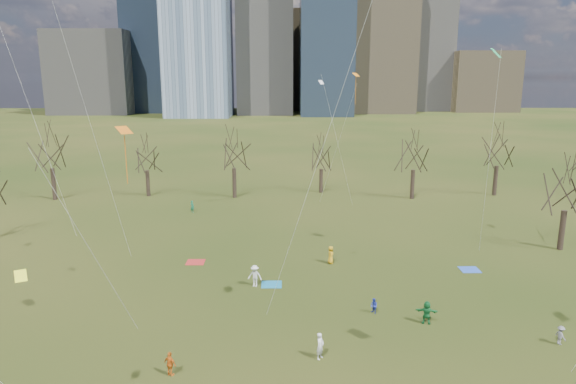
{
  "coord_description": "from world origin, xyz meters",
  "views": [
    {
      "loc": [
        -0.41,
        -28.25,
        16.0
      ],
      "look_at": [
        0.0,
        12.0,
        7.0
      ],
      "focal_mm": 32.0,
      "sensor_mm": 36.0,
      "label": 1
    }
  ],
  "objects_px": {
    "blanket_navy": "(470,270)",
    "person_4": "(170,364)",
    "person_1": "(320,346)",
    "blanket_crimson": "(196,262)",
    "blanket_teal": "(272,284)"
  },
  "relations": [
    {
      "from": "blanket_navy",
      "to": "person_4",
      "type": "relative_size",
      "value": 1.14
    },
    {
      "from": "person_1",
      "to": "person_4",
      "type": "distance_m",
      "value": 8.5
    },
    {
      "from": "blanket_navy",
      "to": "blanket_crimson",
      "type": "height_order",
      "value": "same"
    },
    {
      "from": "person_4",
      "to": "person_1",
      "type": "bearing_deg",
      "value": -136.49
    },
    {
      "from": "blanket_crimson",
      "to": "blanket_navy",
      "type": "bearing_deg",
      "value": -4.96
    },
    {
      "from": "blanket_teal",
      "to": "blanket_crimson",
      "type": "bearing_deg",
      "value": 143.43
    },
    {
      "from": "blanket_navy",
      "to": "person_1",
      "type": "height_order",
      "value": "person_1"
    },
    {
      "from": "blanket_teal",
      "to": "person_4",
      "type": "xyz_separation_m",
      "value": [
        -5.28,
        -12.62,
        0.69
      ]
    },
    {
      "from": "blanket_teal",
      "to": "blanket_navy",
      "type": "bearing_deg",
      "value": 10.21
    },
    {
      "from": "blanket_teal",
      "to": "blanket_crimson",
      "type": "relative_size",
      "value": 1.0
    },
    {
      "from": "blanket_crimson",
      "to": "person_1",
      "type": "relative_size",
      "value": 1.0
    },
    {
      "from": "blanket_navy",
      "to": "person_4",
      "type": "xyz_separation_m",
      "value": [
        -22.09,
        -15.65,
        0.69
      ]
    },
    {
      "from": "person_1",
      "to": "blanket_teal",
      "type": "bearing_deg",
      "value": 49.26
    },
    {
      "from": "blanket_navy",
      "to": "blanket_crimson",
      "type": "distance_m",
      "value": 23.75
    },
    {
      "from": "blanket_crimson",
      "to": "person_4",
      "type": "height_order",
      "value": "person_4"
    }
  ]
}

